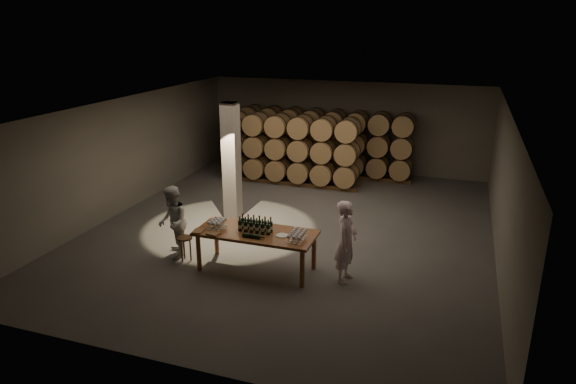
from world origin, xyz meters
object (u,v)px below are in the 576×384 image
(bottle_cluster, at_px, (255,226))
(person_woman, at_px, (173,222))
(stool, at_px, (185,241))
(plate, at_px, (282,235))
(notebook_near, at_px, (213,234))
(tasting_table, at_px, (256,236))
(person_man, at_px, (346,241))

(bottle_cluster, distance_m, person_woman, 2.05)
(stool, bearing_deg, plate, 2.00)
(plate, xyz_separation_m, person_woman, (-2.66, 0.04, -0.06))
(plate, relative_size, stool, 0.45)
(person_woman, bearing_deg, bottle_cluster, 58.37)
(plate, relative_size, notebook_near, 0.99)
(bottle_cluster, relative_size, notebook_near, 2.85)
(tasting_table, height_order, bottle_cluster, bottle_cluster)
(tasting_table, xyz_separation_m, stool, (-1.70, -0.11, -0.33))
(notebook_near, bearing_deg, stool, 170.71)
(plate, bearing_deg, bottle_cluster, 177.26)
(notebook_near, bearing_deg, plate, 25.90)
(person_woman, bearing_deg, plate, 57.79)
(tasting_table, height_order, notebook_near, notebook_near)
(tasting_table, relative_size, stool, 4.52)
(tasting_table, bearing_deg, bottle_cluster, 173.42)
(tasting_table, xyz_separation_m, plate, (0.61, -0.03, 0.11))
(tasting_table, xyz_separation_m, person_man, (1.95, 0.15, 0.09))
(tasting_table, relative_size, person_man, 1.47)
(bottle_cluster, height_order, person_man, person_man)
(bottle_cluster, xyz_separation_m, notebook_near, (-0.79, -0.43, -0.11))
(plate, relative_size, person_man, 0.15)
(notebook_near, height_order, stool, notebook_near)
(notebook_near, distance_m, person_woman, 1.33)
(bottle_cluster, bearing_deg, person_woman, 179.75)
(person_man, bearing_deg, tasting_table, 101.96)
(notebook_near, xyz_separation_m, person_woman, (-1.25, 0.44, -0.07))
(tasting_table, relative_size, plate, 10.13)
(person_woman, bearing_deg, tasting_table, 58.34)
(stool, height_order, person_man, person_man)
(bottle_cluster, bearing_deg, person_man, 4.42)
(plate, height_order, notebook_near, notebook_near)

